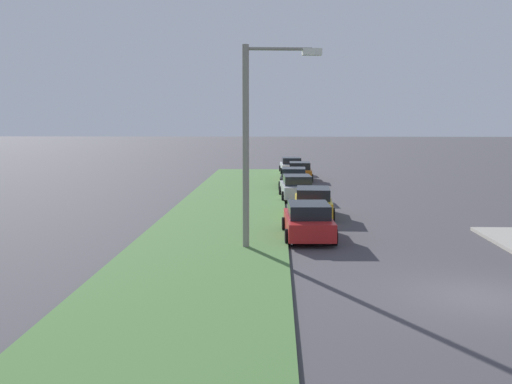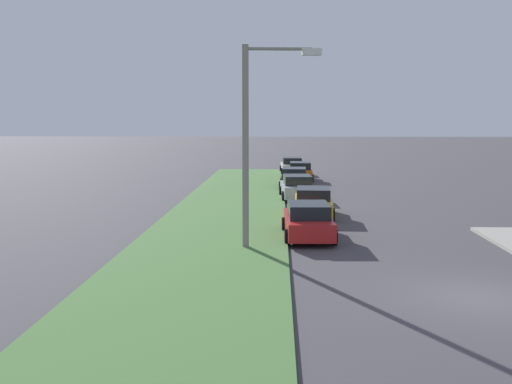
{
  "view_description": "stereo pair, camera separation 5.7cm",
  "coord_description": "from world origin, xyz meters",
  "px_view_note": "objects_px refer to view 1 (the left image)",
  "views": [
    {
      "loc": [
        -15.79,
        5.57,
        4.84
      ],
      "look_at": [
        11.88,
        6.59,
        1.41
      ],
      "focal_mm": 41.4,
      "sensor_mm": 36.0,
      "label": 1
    },
    {
      "loc": [
        -15.79,
        5.51,
        4.84
      ],
      "look_at": [
        11.88,
        6.59,
        1.41
      ],
      "focal_mm": 41.4,
      "sensor_mm": 36.0,
      "label": 2
    }
  ],
  "objects_px": {
    "parked_car_orange": "(300,171)",
    "parked_car_white": "(291,166)",
    "parked_car_yellow": "(313,203)",
    "streetlight": "(255,132)",
    "parked_car_red": "(308,221)",
    "parked_car_silver": "(297,187)",
    "parked_car_black": "(294,178)"
  },
  "relations": [
    {
      "from": "parked_car_silver",
      "to": "streetlight",
      "type": "height_order",
      "value": "streetlight"
    },
    {
      "from": "parked_car_yellow",
      "to": "parked_car_orange",
      "type": "bearing_deg",
      "value": 2.38
    },
    {
      "from": "parked_car_red",
      "to": "parked_car_black",
      "type": "bearing_deg",
      "value": -1.59
    },
    {
      "from": "parked_car_black",
      "to": "parked_car_silver",
      "type": "bearing_deg",
      "value": -177.29
    },
    {
      "from": "parked_car_yellow",
      "to": "streetlight",
      "type": "bearing_deg",
      "value": 163.4
    },
    {
      "from": "parked_car_orange",
      "to": "parked_car_white",
      "type": "relative_size",
      "value": 0.99
    },
    {
      "from": "parked_car_silver",
      "to": "streetlight",
      "type": "xyz_separation_m",
      "value": [
        -14.09,
        1.99,
        3.67
      ]
    },
    {
      "from": "parked_car_red",
      "to": "parked_car_orange",
      "type": "bearing_deg",
      "value": -3.23
    },
    {
      "from": "parked_car_red",
      "to": "parked_car_yellow",
      "type": "height_order",
      "value": "same"
    },
    {
      "from": "parked_car_silver",
      "to": "parked_car_white",
      "type": "distance_m",
      "value": 16.78
    },
    {
      "from": "parked_car_black",
      "to": "parked_car_yellow",
      "type": "bearing_deg",
      "value": -174.75
    },
    {
      "from": "parked_car_silver",
      "to": "streetlight",
      "type": "bearing_deg",
      "value": 168.68
    },
    {
      "from": "parked_car_yellow",
      "to": "streetlight",
      "type": "relative_size",
      "value": 0.58
    },
    {
      "from": "parked_car_orange",
      "to": "streetlight",
      "type": "bearing_deg",
      "value": 175.05
    },
    {
      "from": "parked_car_black",
      "to": "parked_car_white",
      "type": "height_order",
      "value": "same"
    },
    {
      "from": "parked_car_red",
      "to": "parked_car_orange",
      "type": "xyz_separation_m",
      "value": [
        23.01,
        -0.49,
        0.0
      ]
    },
    {
      "from": "parked_car_white",
      "to": "streetlight",
      "type": "distance_m",
      "value": 31.16
    },
    {
      "from": "parked_car_red",
      "to": "parked_car_black",
      "type": "xyz_separation_m",
      "value": [
        17.42,
        0.13,
        0.0
      ]
    },
    {
      "from": "parked_car_black",
      "to": "streetlight",
      "type": "height_order",
      "value": "streetlight"
    },
    {
      "from": "parked_car_silver",
      "to": "parked_car_orange",
      "type": "bearing_deg",
      "value": -6.25
    },
    {
      "from": "parked_car_red",
      "to": "parked_car_black",
      "type": "distance_m",
      "value": 17.42
    },
    {
      "from": "parked_car_yellow",
      "to": "parked_car_silver",
      "type": "height_order",
      "value": "same"
    },
    {
      "from": "parked_car_black",
      "to": "parked_car_white",
      "type": "relative_size",
      "value": 1.0
    },
    {
      "from": "parked_car_red",
      "to": "parked_car_silver",
      "type": "bearing_deg",
      "value": -1.62
    },
    {
      "from": "parked_car_orange",
      "to": "parked_car_white",
      "type": "bearing_deg",
      "value": 6.33
    },
    {
      "from": "parked_car_white",
      "to": "streetlight",
      "type": "xyz_separation_m",
      "value": [
        -30.87,
        2.02,
        3.67
      ]
    },
    {
      "from": "parked_car_red",
      "to": "streetlight",
      "type": "relative_size",
      "value": 0.58
    },
    {
      "from": "parked_car_black",
      "to": "parked_car_orange",
      "type": "xyz_separation_m",
      "value": [
        5.59,
        -0.62,
        0.0
      ]
    },
    {
      "from": "parked_car_red",
      "to": "parked_car_silver",
      "type": "distance_m",
      "value": 11.97
    },
    {
      "from": "parked_car_silver",
      "to": "parked_car_black",
      "type": "xyz_separation_m",
      "value": [
        5.45,
        0.05,
        0.0
      ]
    },
    {
      "from": "parked_car_red",
      "to": "parked_car_orange",
      "type": "relative_size",
      "value": 1.01
    },
    {
      "from": "parked_car_red",
      "to": "parked_car_black",
      "type": "relative_size",
      "value": 1.0
    }
  ]
}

